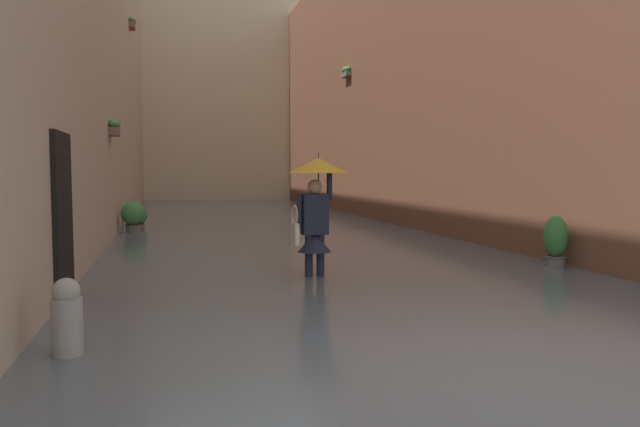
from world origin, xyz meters
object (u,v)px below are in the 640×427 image
(potted_plant_near_right, at_px, (133,217))
(potted_plant_near_left, at_px, (555,244))
(potted_plant_mid_right, at_px, (136,219))
(potted_plant_far_left, at_px, (316,204))
(person_wading, at_px, (316,198))
(mooring_bollard, at_px, (67,327))

(potted_plant_near_right, height_order, potted_plant_near_left, potted_plant_near_left)
(potted_plant_mid_right, relative_size, potted_plant_near_right, 0.77)
(potted_plant_far_left, distance_m, potted_plant_near_right, 10.77)
(person_wading, relative_size, mooring_bollard, 2.38)
(potted_plant_far_left, height_order, potted_plant_near_right, potted_plant_near_right)
(person_wading, height_order, potted_plant_near_left, person_wading)
(potted_plant_mid_right, height_order, potted_plant_near_right, potted_plant_near_right)
(potted_plant_near_right, xyz_separation_m, potted_plant_near_left, (-7.02, 7.40, -0.03))
(person_wading, distance_m, potted_plant_near_right, 7.98)
(potted_plant_near_left, height_order, mooring_bollard, potted_plant_near_left)
(potted_plant_near_left, bearing_deg, person_wading, -0.64)
(potted_plant_far_left, relative_size, potted_plant_mid_right, 0.89)
(mooring_bollard, bearing_deg, potted_plant_near_right, -89.81)
(person_wading, relative_size, potted_plant_mid_right, 2.67)
(person_wading, bearing_deg, potted_plant_near_left, 179.36)
(person_wading, distance_m, potted_plant_far_left, 16.21)
(potted_plant_far_left, xyz_separation_m, potted_plant_near_right, (6.76, 8.38, 0.22))
(mooring_bollard, bearing_deg, potted_plant_mid_right, -89.82)
(potted_plant_near_left, distance_m, mooring_bollard, 7.70)
(potted_plant_near_left, relative_size, mooring_bollard, 1.21)
(potted_plant_near_right, bearing_deg, potted_plant_far_left, -128.89)
(potted_plant_far_left, relative_size, potted_plant_near_right, 0.69)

